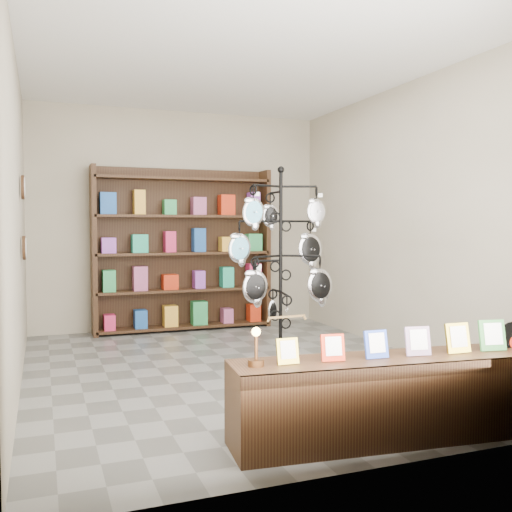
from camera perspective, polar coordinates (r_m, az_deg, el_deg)
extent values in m
plane|color=slate|center=(5.78, -1.83, -11.18)|extent=(5.00, 5.00, 0.00)
plane|color=#B2A78F|center=(8.01, -7.64, 3.58)|extent=(4.00, 0.00, 4.00)
plane|color=#B2A78F|center=(3.34, 12.16, 4.38)|extent=(4.00, 0.00, 4.00)
plane|color=#B2A78F|center=(5.31, -22.80, 3.68)|extent=(0.00, 5.00, 5.00)
plane|color=#B2A78F|center=(6.53, 15.04, 3.64)|extent=(0.00, 5.00, 5.00)
plane|color=white|center=(5.82, -1.88, 18.79)|extent=(5.00, 5.00, 0.00)
cylinder|color=black|center=(5.48, 2.46, -11.84)|extent=(0.41, 0.41, 0.03)
cylinder|color=black|center=(5.31, 2.48, -1.93)|extent=(0.03, 0.03, 1.92)
sphere|color=black|center=(5.32, 2.50, 8.62)|extent=(0.06, 0.06, 0.06)
ellipsoid|color=silver|center=(5.54, 1.70, -5.43)|extent=(0.10, 0.04, 0.20)
cube|color=tan|center=(5.09, 3.10, -6.09)|extent=(0.37, 0.04, 0.04)
cube|color=black|center=(4.02, 13.87, -13.58)|extent=(2.28, 0.67, 0.55)
cube|color=gold|center=(3.63, 3.16, -9.48)|extent=(0.15, 0.07, 0.16)
cube|color=red|center=(3.73, 7.68, -9.07)|extent=(0.16, 0.07, 0.17)
cube|color=#263FA5|center=(3.86, 11.93, -8.63)|extent=(0.17, 0.07, 0.18)
cube|color=#E54C33|center=(4.00, 15.87, -8.18)|extent=(0.18, 0.07, 0.19)
cube|color=gold|center=(4.16, 19.51, -7.73)|extent=(0.19, 0.08, 0.20)
cube|color=#337233|center=(4.32, 22.54, -7.33)|extent=(0.20, 0.08, 0.21)
cylinder|color=#4E2D16|center=(3.58, 0.01, -10.63)|extent=(0.10, 0.10, 0.04)
cylinder|color=#4E2D16|center=(3.56, 0.01, -9.20)|extent=(0.02, 0.02, 0.14)
sphere|color=#FFBF59|center=(3.54, 0.01, -7.59)|extent=(0.06, 0.06, 0.06)
cube|color=black|center=(7.96, -7.52, 0.70)|extent=(2.40, 0.04, 2.20)
cube|color=black|center=(7.62, -15.92, 0.51)|extent=(0.06, 0.36, 2.20)
cube|color=black|center=(8.16, 0.84, 0.78)|extent=(0.06, 0.36, 2.20)
cube|color=black|center=(7.91, -7.21, -6.96)|extent=(2.36, 0.36, 0.04)
cube|color=black|center=(7.84, -7.23, -3.36)|extent=(2.36, 0.36, 0.03)
cube|color=black|center=(7.80, -7.25, 0.29)|extent=(2.36, 0.36, 0.04)
cube|color=black|center=(7.80, -7.28, 3.96)|extent=(2.36, 0.36, 0.04)
cube|color=black|center=(7.82, -7.30, 7.63)|extent=(2.36, 0.36, 0.04)
cylinder|color=black|center=(6.12, -22.30, 6.38)|extent=(0.03, 0.24, 0.24)
cylinder|color=black|center=(6.11, -22.18, 0.76)|extent=(0.03, 0.24, 0.24)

